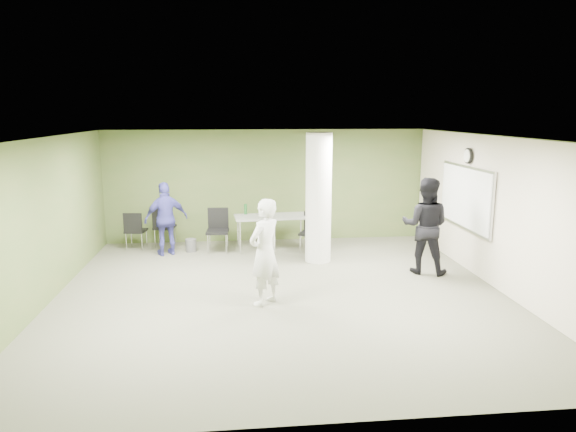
{
  "coord_description": "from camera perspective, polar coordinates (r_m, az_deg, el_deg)",
  "views": [
    {
      "loc": [
        -0.78,
        -8.78,
        3.21
      ],
      "look_at": [
        0.24,
        1.0,
        1.22
      ],
      "focal_mm": 32.0,
      "sensor_mm": 36.0,
      "label": 1
    }
  ],
  "objects": [
    {
      "name": "wall_right_cream",
      "position": [
        10.16,
        22.27,
        0.31
      ],
      "size": [
        0.02,
        8.0,
        2.8
      ],
      "primitive_type": "cube",
      "color": "beige",
      "rests_on": "floor"
    },
    {
      "name": "wall_left",
      "position": [
        9.52,
        -25.57,
        -0.66
      ],
      "size": [
        0.02,
        8.0,
        2.8
      ],
      "primitive_type": "cube",
      "color": "#48602D",
      "rests_on": "floor"
    },
    {
      "name": "man_black",
      "position": [
        10.67,
        15.0,
        -1.05
      ],
      "size": [
        1.17,
        1.07,
        1.95
      ],
      "primitive_type": "imported",
      "rotation": [
        0.0,
        0.0,
        2.7
      ],
      "color": "black",
      "rests_on": "floor"
    },
    {
      "name": "floor",
      "position": [
        9.38,
        -0.81,
        -8.59
      ],
      "size": [
        8.0,
        8.0,
        0.0
      ],
      "primitive_type": "plane",
      "color": "#4C4A3C",
      "rests_on": "ground"
    },
    {
      "name": "woman_white",
      "position": [
        8.62,
        -2.59,
        -4.05
      ],
      "size": [
        0.78,
        0.78,
        1.82
      ],
      "primitive_type": "imported",
      "rotation": [
        0.0,
        0.0,
        3.92
      ],
      "color": "silver",
      "rests_on": "floor"
    },
    {
      "name": "chair_back_right",
      "position": [
        12.74,
        -13.66,
        -0.88
      ],
      "size": [
        0.54,
        0.54,
        0.97
      ],
      "rotation": [
        0.0,
        0.0,
        3.01
      ],
      "color": "black",
      "rests_on": "floor"
    },
    {
      "name": "chair_table_left",
      "position": [
        12.1,
        -7.8,
        -1.16
      ],
      "size": [
        0.53,
        0.53,
        1.02
      ],
      "rotation": [
        0.0,
        0.0,
        -0.06
      ],
      "color": "black",
      "rests_on": "floor"
    },
    {
      "name": "column",
      "position": [
        11.07,
        3.41,
        2.0
      ],
      "size": [
        0.56,
        0.56,
        2.8
      ],
      "primitive_type": "cylinder",
      "color": "silver",
      "rests_on": "floor"
    },
    {
      "name": "chair_back_left",
      "position": [
        12.65,
        -16.67,
        -1.28
      ],
      "size": [
        0.51,
        0.51,
        0.91
      ],
      "rotation": [
        0.0,
        0.0,
        3.01
      ],
      "color": "black",
      "rests_on": "floor"
    },
    {
      "name": "chair_table_right",
      "position": [
        12.0,
        2.63,
        -1.44
      ],
      "size": [
        0.61,
        0.61,
        0.93
      ],
      "rotation": [
        0.0,
        0.0,
        -0.43
      ],
      "color": "black",
      "rests_on": "floor"
    },
    {
      "name": "whiteboard",
      "position": [
        11.16,
        19.09,
        1.99
      ],
      "size": [
        0.05,
        2.3,
        1.3
      ],
      "color": "silver",
      "rests_on": "wall_right_cream"
    },
    {
      "name": "wall_clock",
      "position": [
        11.06,
        19.38,
        6.33
      ],
      "size": [
        0.06,
        0.32,
        0.32
      ],
      "color": "black",
      "rests_on": "wall_right_cream"
    },
    {
      "name": "wastebasket",
      "position": [
        12.28,
        -10.73,
        -3.21
      ],
      "size": [
        0.26,
        0.26,
        0.3
      ],
      "primitive_type": "cylinder",
      "color": "#4C4C4C",
      "rests_on": "floor"
    },
    {
      "name": "folding_table",
      "position": [
        12.13,
        -1.92,
        -0.19
      ],
      "size": [
        1.77,
        0.88,
        1.07
      ],
      "rotation": [
        0.0,
        0.0,
        0.08
      ],
      "color": "gray",
      "rests_on": "floor"
    },
    {
      "name": "wall_back",
      "position": [
        12.93,
        -2.41,
        3.37
      ],
      "size": [
        8.0,
        2.8,
        0.02
      ],
      "primitive_type": "cube",
      "rotation": [
        1.57,
        0.0,
        0.0
      ],
      "color": "#48602D",
      "rests_on": "floor"
    },
    {
      "name": "ceiling",
      "position": [
        8.82,
        -0.86,
        8.77
      ],
      "size": [
        8.0,
        8.0,
        0.0
      ],
      "primitive_type": "plane",
      "rotation": [
        3.14,
        0.0,
        0.0
      ],
      "color": "white",
      "rests_on": "wall_back"
    },
    {
      "name": "man_blue",
      "position": [
        11.96,
        -13.38,
        -0.32
      ],
      "size": [
        1.07,
        0.76,
        1.68
      ],
      "primitive_type": "imported",
      "rotation": [
        0.0,
        0.0,
        3.54
      ],
      "color": "#39388B",
      "rests_on": "floor"
    }
  ]
}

